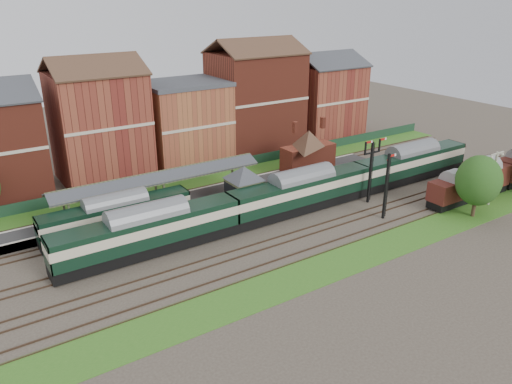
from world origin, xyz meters
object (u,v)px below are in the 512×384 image
signal_box (244,189)px  platform_railcar (117,214)px  semaphore_bracket (371,168)px  goods_van_a (485,178)px  dmu_train (302,191)px

signal_box → platform_railcar: size_ratio=0.36×
signal_box → semaphore_bracket: semaphore_bracket is taller
signal_box → goods_van_a: bearing=-22.5°
signal_box → dmu_train: size_ratio=0.10×
signal_box → semaphore_bracket: size_ratio=0.73×
signal_box → goods_van_a: signal_box is taller
signal_box → platform_railcar: 14.89m
platform_railcar → goods_van_a: bearing=-19.4°
semaphore_bracket → dmu_train: semaphore_bracket is taller
platform_railcar → signal_box: bearing=-12.6°
platform_railcar → goods_van_a: goods_van_a is taller
signal_box → dmu_train: 7.00m
platform_railcar → goods_van_a: size_ratio=2.48×
semaphore_bracket → platform_railcar: bearing=163.1°
semaphore_bracket → platform_railcar: size_ratio=0.49×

